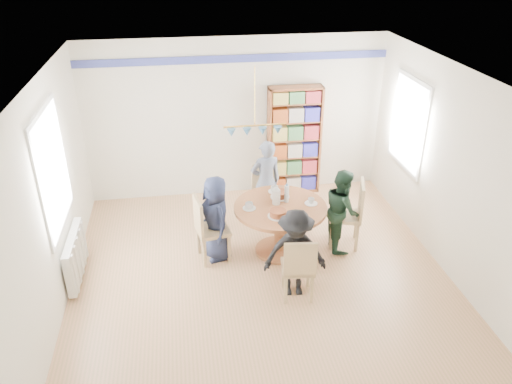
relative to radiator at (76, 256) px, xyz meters
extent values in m
plane|color=tan|center=(2.42, -0.30, -0.35)|extent=(5.00, 5.00, 0.00)
plane|color=white|center=(2.42, -0.30, 2.35)|extent=(5.00, 5.00, 0.00)
plane|color=white|center=(2.42, 2.20, 1.00)|extent=(5.00, 0.00, 5.00)
plane|color=white|center=(2.42, -2.80, 1.00)|extent=(5.00, 0.00, 5.00)
plane|color=white|center=(-0.08, -0.30, 1.00)|extent=(0.00, 5.00, 5.00)
plane|color=white|center=(4.92, -0.30, 1.00)|extent=(0.00, 5.00, 5.00)
cube|color=navy|center=(2.42, 2.18, 2.00)|extent=(5.00, 0.02, 0.12)
cube|color=white|center=(-0.07, 0.00, 1.25)|extent=(0.03, 1.32, 1.52)
cube|color=white|center=(-0.05, 0.00, 1.25)|extent=(0.01, 1.20, 1.40)
cube|color=white|center=(4.90, 1.00, 1.20)|extent=(0.03, 1.12, 1.42)
cube|color=white|center=(4.88, 1.00, 1.20)|extent=(0.01, 1.00, 1.30)
cylinder|color=gold|center=(2.42, 0.20, 1.98)|extent=(0.01, 0.01, 0.75)
cylinder|color=gold|center=(2.42, 0.20, 1.60)|extent=(0.80, 0.02, 0.02)
cone|color=#4587C1|center=(2.12, 0.20, 1.52)|extent=(0.11, 0.11, 0.10)
cone|color=#4587C1|center=(2.32, 0.20, 1.52)|extent=(0.11, 0.11, 0.10)
cone|color=#4587C1|center=(2.52, 0.20, 1.52)|extent=(0.11, 0.11, 0.10)
cone|color=#4587C1|center=(2.72, 0.20, 1.52)|extent=(0.11, 0.11, 0.10)
cube|color=silver|center=(0.00, 0.00, 0.00)|extent=(0.10, 1.00, 0.60)
cube|color=silver|center=(0.06, -0.40, 0.00)|extent=(0.02, 0.06, 0.56)
cube|color=silver|center=(0.06, -0.20, 0.00)|extent=(0.02, 0.06, 0.56)
cube|color=silver|center=(0.06, 0.00, 0.00)|extent=(0.02, 0.06, 0.56)
cube|color=silver|center=(0.06, 0.20, 0.00)|extent=(0.02, 0.06, 0.56)
cube|color=silver|center=(0.06, 0.40, 0.00)|extent=(0.02, 0.06, 0.56)
cylinder|color=brown|center=(2.78, 0.20, 0.37)|extent=(1.30, 1.30, 0.05)
cylinder|color=brown|center=(2.78, 0.20, 0.00)|extent=(0.16, 0.16, 0.70)
cylinder|color=brown|center=(2.78, 0.20, -0.33)|extent=(0.70, 0.70, 0.04)
cube|color=tan|center=(1.83, 0.18, 0.11)|extent=(0.50, 0.50, 0.05)
cube|color=tan|center=(1.63, 0.15, 0.37)|extent=(0.12, 0.43, 0.51)
cube|color=tan|center=(2.03, 0.05, -0.13)|extent=(0.05, 0.05, 0.44)
cube|color=tan|center=(1.97, 0.39, -0.13)|extent=(0.05, 0.05, 0.44)
cube|color=tan|center=(1.69, -0.02, -0.13)|extent=(0.05, 0.05, 0.44)
cube|color=tan|center=(1.62, 0.32, -0.13)|extent=(0.05, 0.05, 0.44)
cube|color=tan|center=(3.75, 0.25, 0.13)|extent=(0.56, 0.56, 0.05)
cube|color=tan|center=(3.95, 0.19, 0.40)|extent=(0.17, 0.44, 0.53)
cube|color=tan|center=(3.63, 0.48, -0.12)|extent=(0.05, 0.05, 0.46)
cube|color=tan|center=(3.53, 0.13, -0.12)|extent=(0.05, 0.05, 0.46)
cube|color=tan|center=(3.98, 0.37, -0.12)|extent=(0.05, 0.05, 0.46)
cube|color=tan|center=(3.87, 0.02, -0.12)|extent=(0.05, 0.05, 0.46)
cube|color=tan|center=(2.75, 1.12, 0.08)|extent=(0.43, 0.43, 0.05)
cube|color=tan|center=(2.74, 1.31, 0.32)|extent=(0.40, 0.07, 0.48)
cube|color=tan|center=(2.60, 0.95, -0.15)|extent=(0.04, 0.04, 0.41)
cube|color=tan|center=(2.93, 0.98, -0.15)|extent=(0.04, 0.04, 0.41)
cube|color=tan|center=(2.58, 1.27, -0.15)|extent=(0.04, 0.04, 0.41)
cube|color=tan|center=(2.90, 1.30, -0.15)|extent=(0.04, 0.04, 0.41)
cube|color=tan|center=(2.80, -0.80, 0.08)|extent=(0.44, 0.44, 0.05)
cube|color=tan|center=(2.78, -0.98, 0.32)|extent=(0.40, 0.08, 0.48)
cube|color=tan|center=(2.98, -0.66, -0.15)|extent=(0.04, 0.04, 0.41)
cube|color=tan|center=(2.66, -0.62, -0.15)|extent=(0.04, 0.04, 0.41)
cube|color=tan|center=(2.94, -0.98, -0.15)|extent=(0.04, 0.04, 0.41)
cube|color=tan|center=(2.62, -0.94, -0.15)|extent=(0.04, 0.04, 0.41)
imported|color=#1C233D|center=(1.88, 0.22, 0.27)|extent=(0.56, 0.70, 1.24)
imported|color=#172E20|center=(3.67, 0.19, 0.26)|extent=(0.49, 0.62, 1.23)
imported|color=gray|center=(2.73, 1.13, 0.33)|extent=(0.54, 0.40, 1.35)
imported|color=black|center=(2.77, -0.75, 0.25)|extent=(0.82, 0.52, 1.20)
cube|color=brown|center=(2.95, 2.04, 0.60)|extent=(0.04, 0.27, 1.90)
cube|color=brown|center=(3.82, 2.04, 0.60)|extent=(0.04, 0.27, 1.90)
cube|color=brown|center=(3.39, 2.04, 1.53)|extent=(0.91, 0.27, 0.04)
cube|color=brown|center=(3.39, 2.04, -0.32)|extent=(0.91, 0.27, 0.05)
cube|color=brown|center=(3.39, 2.17, 0.60)|extent=(0.91, 0.02, 1.90)
cube|color=brown|center=(3.39, 2.04, 0.01)|extent=(0.85, 0.25, 0.02)
cube|color=brown|center=(3.39, 2.04, 0.33)|extent=(0.85, 0.25, 0.02)
cube|color=brown|center=(3.39, 2.04, 0.65)|extent=(0.85, 0.25, 0.02)
cube|color=brown|center=(3.39, 2.04, 0.96)|extent=(0.85, 0.25, 0.02)
cube|color=brown|center=(3.39, 2.04, 1.28)|extent=(0.85, 0.25, 0.02)
cube|color=#9C4218|center=(3.11, 2.02, -0.18)|extent=(0.25, 0.20, 0.24)
cube|color=beige|center=(3.39, 2.02, -0.18)|extent=(0.25, 0.20, 0.24)
cube|color=#2C2A9C|center=(3.66, 2.02, -0.18)|extent=(0.25, 0.20, 0.24)
cube|color=gold|center=(3.11, 2.02, 0.14)|extent=(0.25, 0.20, 0.24)
cube|color=#417644|center=(3.39, 2.02, 0.14)|extent=(0.25, 0.20, 0.24)
cube|color=maroon|center=(3.66, 2.02, 0.14)|extent=(0.25, 0.20, 0.24)
cube|color=#9C4218|center=(3.11, 2.02, 0.46)|extent=(0.25, 0.20, 0.24)
cube|color=beige|center=(3.39, 2.02, 0.46)|extent=(0.25, 0.20, 0.24)
cube|color=#2C2A9C|center=(3.66, 2.02, 0.46)|extent=(0.25, 0.20, 0.24)
cube|color=gold|center=(3.11, 2.02, 0.77)|extent=(0.25, 0.20, 0.24)
cube|color=#417644|center=(3.39, 2.02, 0.77)|extent=(0.25, 0.20, 0.24)
cube|color=maroon|center=(3.66, 2.02, 0.77)|extent=(0.25, 0.20, 0.24)
cube|color=#9C4218|center=(3.11, 2.02, 1.09)|extent=(0.25, 0.20, 0.24)
cube|color=beige|center=(3.39, 2.02, 1.09)|extent=(0.25, 0.20, 0.24)
cube|color=#2C2A9C|center=(3.66, 2.02, 1.09)|extent=(0.25, 0.20, 0.24)
cube|color=gold|center=(3.11, 2.02, 1.39)|extent=(0.25, 0.20, 0.20)
cube|color=#417644|center=(3.39, 2.02, 1.39)|extent=(0.25, 0.20, 0.20)
cube|color=maroon|center=(3.66, 2.02, 1.39)|extent=(0.25, 0.20, 0.20)
cylinder|color=white|center=(2.73, 0.27, 0.51)|extent=(0.11, 0.11, 0.22)
sphere|color=white|center=(2.73, 0.27, 0.62)|extent=(0.08, 0.08, 0.08)
cylinder|color=silver|center=(2.88, 0.31, 0.53)|extent=(0.06, 0.06, 0.26)
cylinder|color=#4587C1|center=(2.88, 0.31, 0.66)|extent=(0.03, 0.03, 0.03)
cylinder|color=white|center=(2.82, 0.45, 0.41)|extent=(0.27, 0.27, 0.01)
cylinder|color=brown|center=(2.82, 0.45, 0.45)|extent=(0.22, 0.22, 0.08)
cylinder|color=white|center=(2.68, -0.07, 0.41)|extent=(0.27, 0.27, 0.01)
cylinder|color=brown|center=(2.68, -0.07, 0.45)|extent=(0.22, 0.22, 0.08)
cylinder|color=white|center=(2.34, 0.20, 0.40)|extent=(0.18, 0.18, 0.01)
imported|color=white|center=(2.34, 0.20, 0.44)|extent=(0.11, 0.11, 0.09)
cylinder|color=white|center=(3.21, 0.20, 0.40)|extent=(0.18, 0.18, 0.01)
imported|color=white|center=(3.21, 0.20, 0.44)|extent=(0.09, 0.09, 0.08)
cylinder|color=white|center=(2.78, 0.64, 0.40)|extent=(0.18, 0.18, 0.01)
imported|color=white|center=(2.78, 0.64, 0.44)|extent=(0.11, 0.11, 0.09)
cylinder|color=white|center=(2.78, -0.24, 0.40)|extent=(0.18, 0.18, 0.01)
imported|color=white|center=(2.78, -0.24, 0.44)|extent=(0.09, 0.09, 0.08)
camera|label=1|loc=(1.49, -5.71, 3.78)|focal=35.00mm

